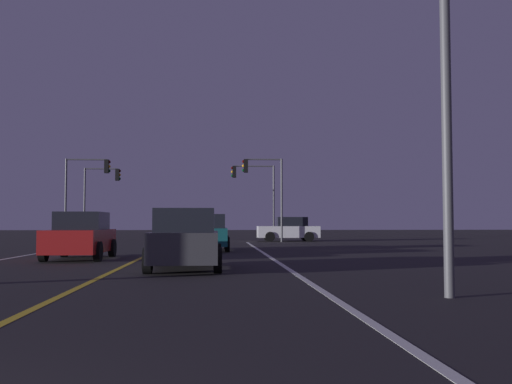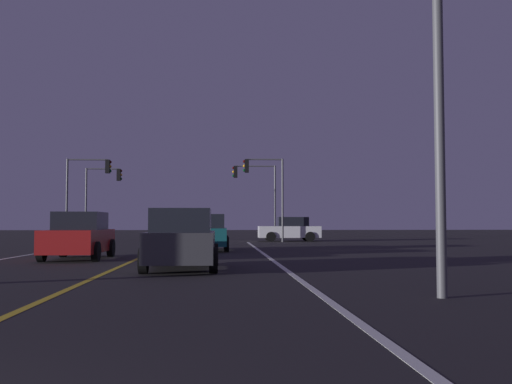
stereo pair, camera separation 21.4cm
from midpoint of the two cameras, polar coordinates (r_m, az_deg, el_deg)
The scene contains 11 objects.
lane_edge_right at distance 17.84m, azimuth 2.35°, elevation -7.23°, with size 0.16×42.13×0.01m, color silver.
lane_center_divider at distance 17.97m, azimuth -13.24°, elevation -7.12°, with size 0.16×42.13×0.01m, color gold.
car_lead_same_lane at distance 16.51m, azimuth -7.28°, elevation -4.70°, with size 2.02×4.30×1.70m.
car_oncoming at distance 21.98m, azimuth -17.05°, elevation -4.17°, with size 2.02×4.30×1.70m.
car_ahead_far at distance 27.37m, azimuth -5.00°, elevation -4.03°, with size 2.02×4.30×1.70m.
car_crossing_side at distance 41.03m, azimuth 3.09°, elevation -3.69°, with size 4.30×2.02×1.70m.
traffic_light_near_right at distance 39.48m, azimuth 0.56°, elevation 1.14°, with size 2.77×0.36×5.66m.
traffic_light_near_left at distance 40.31m, azimuth -16.37°, elevation 1.10°, with size 2.98×0.36×5.56m.
traffic_light_far_right at distance 44.94m, azimuth -0.37°, elevation 0.74°, with size 3.38×0.36×5.73m.
traffic_light_far_left at distance 45.70m, azimuth -15.00°, elevation 0.50°, with size 2.77×0.36×5.45m.
street_lamp_right_near at distance 11.10m, azimuth 14.40°, elevation 14.79°, with size 2.53×0.44×7.25m.
Camera 1 is at (2.79, -2.62, 1.32)m, focal length 40.85 mm.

